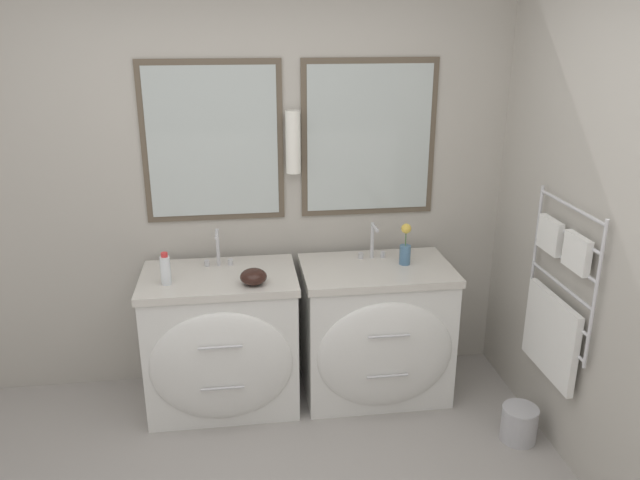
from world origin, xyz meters
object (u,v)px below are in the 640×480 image
object	(u,v)px
vanity_left	(222,341)
flower_vase	(405,247)
vanity_right	(376,331)
toiletry_bottle	(166,270)
waste_bin	(519,423)
amenity_bowl	(253,277)

from	to	relation	value
vanity_left	flower_vase	size ratio (longest dim) A/B	3.51
vanity_right	toiletry_bottle	world-z (taller)	toiletry_bottle
vanity_right	waste_bin	size ratio (longest dim) A/B	4.40
vanity_left	amenity_bowl	xyz separation A→B (m)	(0.20, -0.13, 0.46)
vanity_left	waste_bin	distance (m)	1.77
vanity_left	flower_vase	xyz separation A→B (m)	(1.11, 0.06, 0.52)
flower_vase	waste_bin	xyz separation A→B (m)	(0.53, -0.63, -0.85)
toiletry_bottle	waste_bin	size ratio (longest dim) A/B	0.91
vanity_right	amenity_bowl	distance (m)	0.88
vanity_left	waste_bin	world-z (taller)	vanity_left
flower_vase	amenity_bowl	bearing A→B (deg)	-168.56
vanity_right	amenity_bowl	bearing A→B (deg)	-170.31
vanity_left	toiletry_bottle	size ratio (longest dim) A/B	4.82
waste_bin	flower_vase	bearing A→B (deg)	129.83
toiletry_bottle	waste_bin	bearing A→B (deg)	-14.94
vanity_right	toiletry_bottle	distance (m)	1.32
vanity_right	toiletry_bottle	bearing A→B (deg)	-177.27
vanity_left	waste_bin	xyz separation A→B (m)	(1.64, -0.57, -0.33)
toiletry_bottle	vanity_left	bearing A→B (deg)	11.62
vanity_left	amenity_bowl	size ratio (longest dim) A/B	5.99
amenity_bowl	flower_vase	size ratio (longest dim) A/B	0.59
vanity_right	flower_vase	world-z (taller)	flower_vase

